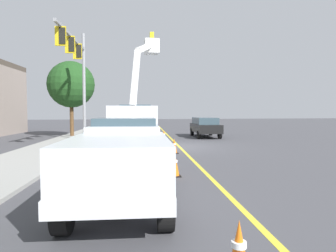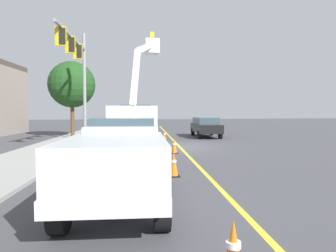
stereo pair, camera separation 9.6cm
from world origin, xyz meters
The scene contains 12 objects.
ground centered at (0.00, 0.00, 0.00)m, with size 120.00×120.00×0.00m, color #47474C.
sidewalk_far_side centered at (0.61, 7.50, 0.06)m, with size 60.00×3.60×0.12m, color #9E9E99.
lane_centre_stripe centered at (0.00, 0.00, 0.00)m, with size 50.00×0.16×0.01m, color yellow.
utility_bucket_truck centered at (0.08, 2.79, 1.62)m, with size 8.38×3.24×7.30m.
service_pickup_truck centered at (-10.76, 3.69, 1.12)m, with size 5.75×2.55×2.06m.
passing_minivan centered at (6.30, -3.57, 0.97)m, with size 4.94×2.28×1.69m.
traffic_cone_leading centered at (-14.49, 2.21, 0.42)m, with size 0.40×0.40×0.85m.
traffic_cone_mid_front centered at (-8.17, 1.86, 0.42)m, with size 0.40×0.40×0.86m.
traffic_cone_mid_rear centered at (-2.80, 0.86, 0.40)m, with size 0.40×0.40×0.81m.
traffic_cone_trailing centered at (4.08, 0.36, 0.39)m, with size 0.40×0.40×0.79m.
traffic_signal_mast centered at (1.80, 6.39, 5.33)m, with size 7.00×0.89×7.81m.
street_tree_right centered at (8.14, 7.75, 4.49)m, with size 3.94×3.94×6.48m.
Camera 1 is at (-18.04, 3.75, 2.28)m, focal length 31.36 mm.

